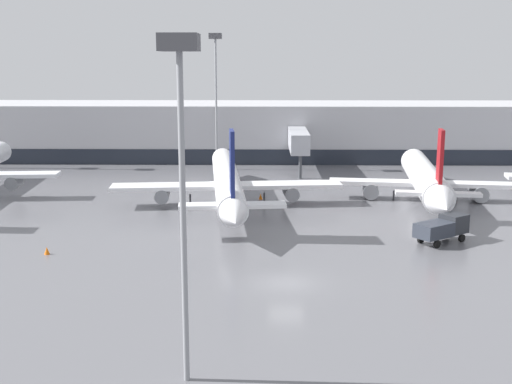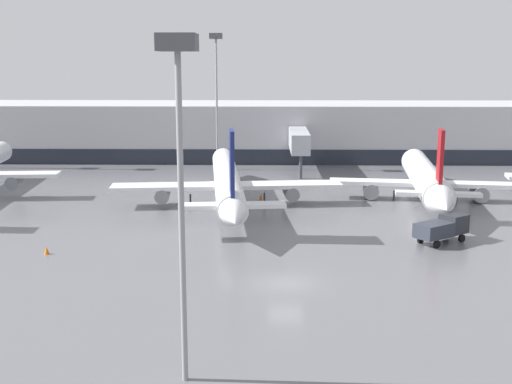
% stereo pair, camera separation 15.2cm
% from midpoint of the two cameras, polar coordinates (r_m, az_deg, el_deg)
% --- Properties ---
extents(ground_plane, '(320.00, 320.00, 0.00)m').
position_cam_midpoint_polar(ground_plane, '(47.19, 2.64, -8.08)').
color(ground_plane, slate).
extents(terminal_building, '(160.00, 28.39, 9.00)m').
position_cam_midpoint_polar(terminal_building, '(106.96, 1.67, 5.49)').
color(terminal_building, '#B2B2B7').
rests_on(terminal_building, ground_plane).
extents(parked_jet_0, '(25.71, 38.84, 9.89)m').
position_cam_midpoint_polar(parked_jet_0, '(71.16, -2.66, 0.95)').
color(parked_jet_0, white).
rests_on(parked_jet_0, ground_plane).
extents(parked_jet_5, '(22.00, 33.08, 9.34)m').
position_cam_midpoint_polar(parked_jet_5, '(76.33, 14.73, 1.17)').
color(parked_jet_5, white).
rests_on(parked_jet_5, ground_plane).
extents(service_truck_1, '(5.47, 4.70, 2.38)m').
position_cam_midpoint_polar(service_truck_1, '(59.26, 16.19, -3.03)').
color(service_truck_1, '#2D333D').
rests_on(service_truck_1, ground_plane).
extents(traffic_cone_0, '(0.47, 0.47, 0.62)m').
position_cam_midpoint_polar(traffic_cone_0, '(56.54, -18.17, -4.98)').
color(traffic_cone_0, orange).
rests_on(traffic_cone_0, ground_plane).
extents(traffic_cone_1, '(0.43, 0.43, 0.70)m').
position_cam_midpoint_polar(traffic_cone_1, '(74.79, 0.36, -0.38)').
color(traffic_cone_1, orange).
rests_on(traffic_cone_1, ground_plane).
extents(apron_light_mast_2, '(1.80, 1.80, 19.72)m').
position_cam_midpoint_polar(apron_light_mast_2, '(94.33, -3.65, 11.30)').
color(apron_light_mast_2, gray).
rests_on(apron_light_mast_2, ground_plane).
extents(apron_light_mast_3, '(1.80, 1.80, 17.10)m').
position_cam_midpoint_polar(apron_light_mast_3, '(30.24, -6.86, 7.21)').
color(apron_light_mast_3, gray).
rests_on(apron_light_mast_3, ground_plane).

